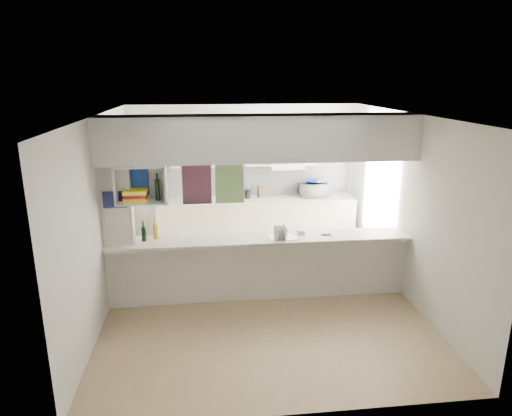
{
  "coord_description": "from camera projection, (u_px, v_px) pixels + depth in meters",
  "views": [
    {
      "loc": [
        -0.74,
        -5.93,
        3.07
      ],
      "look_at": [
        0.0,
        0.5,
        1.2
      ],
      "focal_mm": 32.0,
      "sensor_mm": 36.0,
      "label": 1
    }
  ],
  "objects": [
    {
      "name": "cubby_shelf",
      "position": [
        141.0,
        186.0,
        5.89
      ],
      "size": [
        0.65,
        0.35,
        0.5
      ],
      "color": "white",
      "rests_on": "bulkhead"
    },
    {
      "name": "utensil_jar",
      "position": [
        247.0,
        194.0,
        8.38
      ],
      "size": [
        0.1,
        0.1,
        0.15
      ],
      "primitive_type": "cylinder",
      "color": "black",
      "rests_on": "bench_top"
    },
    {
      "name": "kitchen_run",
      "position": [
        254.0,
        203.0,
        8.42
      ],
      "size": [
        3.6,
        0.63,
        2.24
      ],
      "color": "beige",
      "rests_on": "floor"
    },
    {
      "name": "floor",
      "position": [
        260.0,
        297.0,
        6.59
      ],
      "size": [
        4.8,
        4.8,
        0.0
      ],
      "primitive_type": "plane",
      "color": "#9C815A",
      "rests_on": "ground"
    },
    {
      "name": "wine_bottles",
      "position": [
        150.0,
        232.0,
        6.22
      ],
      "size": [
        0.21,
        0.14,
        0.3
      ],
      "color": "black",
      "rests_on": "breakfast_bar"
    },
    {
      "name": "plastic_tubs",
      "position": [
        303.0,
        232.0,
        6.46
      ],
      "size": [
        0.48,
        0.17,
        0.06
      ],
      "color": "silver",
      "rests_on": "breakfast_bar"
    },
    {
      "name": "dish_rack",
      "position": [
        283.0,
        233.0,
        6.29
      ],
      "size": [
        0.44,
        0.37,
        0.2
      ],
      "rotation": [
        0.0,
        0.0,
        0.26
      ],
      "color": "silver",
      "rests_on": "breakfast_bar"
    },
    {
      "name": "wall_right",
      "position": [
        407.0,
        207.0,
        6.46
      ],
      "size": [
        0.0,
        4.8,
        4.8
      ],
      "primitive_type": "plane",
      "rotation": [
        1.57,
        0.0,
        -1.57
      ],
      "color": "silver",
      "rests_on": "floor"
    },
    {
      "name": "cup",
      "position": [
        278.0,
        233.0,
        6.33
      ],
      "size": [
        0.14,
        0.14,
        0.09
      ],
      "primitive_type": "imported",
      "rotation": [
        0.0,
        0.0,
        0.14
      ],
      "color": "white",
      "rests_on": "dish_rack"
    },
    {
      "name": "servery_partition",
      "position": [
        247.0,
        186.0,
        6.12
      ],
      "size": [
        4.2,
        0.5,
        2.6
      ],
      "color": "silver",
      "rests_on": "floor"
    },
    {
      "name": "ceiling",
      "position": [
        260.0,
        115.0,
        5.87
      ],
      "size": [
        4.8,
        4.8,
        0.0
      ],
      "primitive_type": "plane",
      "color": "white",
      "rests_on": "wall_back"
    },
    {
      "name": "wall_back",
      "position": [
        244.0,
        175.0,
        8.53
      ],
      "size": [
        4.2,
        0.0,
        4.2
      ],
      "primitive_type": "plane",
      "rotation": [
        1.57,
        0.0,
        0.0
      ],
      "color": "silver",
      "rests_on": "floor"
    },
    {
      "name": "knife_block",
      "position": [
        261.0,
        192.0,
        8.42
      ],
      "size": [
        0.13,
        0.11,
        0.22
      ],
      "primitive_type": "cube",
      "rotation": [
        0.0,
        0.0,
        0.27
      ],
      "color": "#4D321A",
      "rests_on": "bench_top"
    },
    {
      "name": "microwave",
      "position": [
        314.0,
        190.0,
        8.47
      ],
      "size": [
        0.49,
        0.34,
        0.27
      ],
      "primitive_type": "imported",
      "rotation": [
        0.0,
        0.0,
        3.16
      ],
      "color": "white",
      "rests_on": "bench_top"
    },
    {
      "name": "wall_left",
      "position": [
        102.0,
        216.0,
        6.0
      ],
      "size": [
        0.0,
        4.8,
        4.8
      ],
      "primitive_type": "plane",
      "rotation": [
        1.57,
        0.0,
        1.57
      ],
      "color": "silver",
      "rests_on": "floor"
    },
    {
      "name": "bowl",
      "position": [
        312.0,
        181.0,
        8.41
      ],
      "size": [
        0.23,
        0.23,
        0.06
      ],
      "primitive_type": "imported",
      "color": "navy",
      "rests_on": "microwave"
    }
  ]
}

